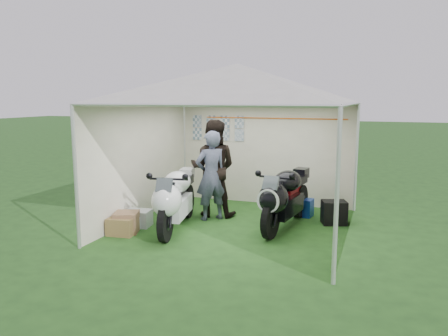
{
  "coord_description": "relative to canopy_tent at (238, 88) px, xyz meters",
  "views": [
    {
      "loc": [
        2.51,
        -7.53,
        2.4
      ],
      "look_at": [
        -0.38,
        0.35,
        1.05
      ],
      "focal_mm": 35.0,
      "sensor_mm": 36.0,
      "label": 1
    }
  ],
  "objects": [
    {
      "name": "motorcycle_white",
      "position": [
        -0.98,
        -0.63,
        -1.96
      ],
      "size": [
        0.78,
        2.21,
        1.1
      ],
      "rotation": [
        0.0,
        0.0,
        0.21
      ],
      "color": "black",
      "rests_on": "ground"
    },
    {
      "name": "paddock_stand",
      "position": [
        0.99,
        1.16,
        -2.4
      ],
      "size": [
        0.52,
        0.36,
        0.36
      ],
      "primitive_type": "cube",
      "rotation": [
        0.0,
        0.0,
        -0.13
      ],
      "color": "blue",
      "rests_on": "ground"
    },
    {
      "name": "crate_3",
      "position": [
        -1.75,
        -1.2,
        -2.42
      ],
      "size": [
        0.5,
        0.38,
        0.31
      ],
      "primitive_type": "cube",
      "rotation": [
        0.0,
        0.0,
        0.11
      ],
      "color": "olive",
      "rests_on": "ground"
    },
    {
      "name": "ground",
      "position": [
        0.0,
        -0.03,
        -2.58
      ],
      "size": [
        80.0,
        80.0,
        0.0
      ],
      "primitive_type": "plane",
      "color": "#20481A",
      "rests_on": "ground"
    },
    {
      "name": "motorcycle_black",
      "position": [
        0.86,
        0.15,
        -1.96
      ],
      "size": [
        0.68,
        2.23,
        1.1
      ],
      "rotation": [
        0.0,
        0.0,
        -0.13
      ],
      "color": "black",
      "rests_on": "ground"
    },
    {
      "name": "crate_2",
      "position": [
        -1.75,
        -0.92,
        -2.45
      ],
      "size": [
        0.38,
        0.34,
        0.24
      ],
      "primitive_type": "cube",
      "rotation": [
        0.0,
        0.0,
        0.23
      ],
      "color": "silver",
      "rests_on": "ground"
    },
    {
      "name": "equipment_box",
      "position": [
        1.7,
        0.79,
        -2.35
      ],
      "size": [
        0.54,
        0.49,
        0.45
      ],
      "primitive_type": "cube",
      "rotation": [
        0.0,
        0.0,
        0.34
      ],
      "color": "black",
      "rests_on": "ground"
    },
    {
      "name": "person_dark_jacket",
      "position": [
        -0.7,
        0.57,
        -1.59
      ],
      "size": [
        1.06,
        0.89,
        1.97
      ],
      "primitive_type": "imported",
      "rotation": [
        0.0,
        0.0,
        3.3
      ],
      "color": "black",
      "rests_on": "ground"
    },
    {
      "name": "canopy_tent",
      "position": [
        0.0,
        0.0,
        0.0
      ],
      "size": [
        5.66,
        5.66,
        3.0
      ],
      "color": "silver",
      "rests_on": "ground"
    },
    {
      "name": "crate_0",
      "position": [
        -1.75,
        -0.64,
        -2.42
      ],
      "size": [
        0.51,
        0.42,
        0.31
      ],
      "primitive_type": "cube",
      "rotation": [
        0.0,
        0.0,
        0.14
      ],
      "color": "silver",
      "rests_on": "ground"
    },
    {
      "name": "crate_1",
      "position": [
        -1.75,
        -1.04,
        -2.39
      ],
      "size": [
        0.53,
        0.53,
        0.37
      ],
      "primitive_type": "cube",
      "rotation": [
        0.0,
        0.0,
        0.35
      ],
      "color": "#856246",
      "rests_on": "ground"
    },
    {
      "name": "person_blue_jacket",
      "position": [
        -0.63,
        0.27,
        -1.69
      ],
      "size": [
        0.76,
        0.76,
        1.77
      ],
      "primitive_type": "imported",
      "rotation": [
        0.0,
        0.0,
        -2.35
      ],
      "color": "#535873",
      "rests_on": "ground"
    }
  ]
}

